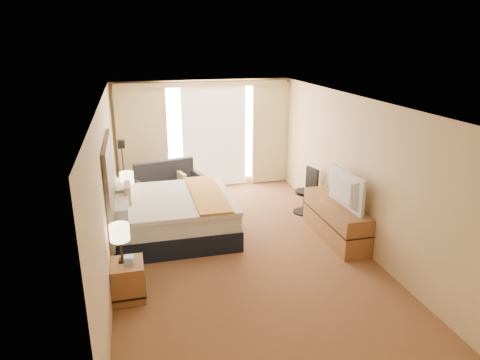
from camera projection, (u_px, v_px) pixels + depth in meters
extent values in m
cube|color=#5C1E1A|center=(239.00, 249.00, 7.53)|extent=(4.20, 7.00, 0.02)
cube|color=white|center=(238.00, 100.00, 6.71)|extent=(4.20, 7.00, 0.02)
cube|color=#D6B282|center=(203.00, 135.00, 10.34)|extent=(4.20, 0.02, 2.60)
cube|color=#D6B282|center=(331.00, 295.00, 3.90)|extent=(4.20, 0.02, 2.60)
cube|color=#D6B282|center=(107.00, 189.00, 6.63)|extent=(0.02, 7.00, 2.60)
cube|color=#D6B282|center=(353.00, 170.00, 7.61)|extent=(0.02, 7.00, 2.60)
cube|color=black|center=(111.00, 186.00, 6.83)|extent=(0.06, 1.85, 1.50)
cube|color=olive|center=(128.00, 280.00, 6.04)|extent=(0.45, 0.52, 0.55)
cube|color=olive|center=(128.00, 213.00, 8.34)|extent=(0.45, 0.52, 0.55)
cube|color=olive|center=(335.00, 220.00, 7.84)|extent=(0.50, 1.80, 0.70)
cube|color=white|center=(214.00, 134.00, 10.36)|extent=(2.30, 0.02, 2.30)
cube|color=beige|center=(143.00, 140.00, 9.90)|extent=(1.15, 0.09, 2.50)
cube|color=beige|center=(270.00, 133.00, 10.62)|extent=(0.90, 0.09, 2.50)
cube|color=white|center=(214.00, 136.00, 10.34)|extent=(1.55, 0.04, 2.50)
cube|color=#D6B282|center=(203.00, 84.00, 9.80)|extent=(4.00, 0.16, 0.12)
cube|color=black|center=(173.00, 226.00, 8.01)|extent=(2.21, 2.00, 0.37)
cube|color=silver|center=(172.00, 209.00, 7.90)|extent=(2.16, 1.95, 0.32)
cube|color=silver|center=(176.00, 199.00, 7.86)|extent=(2.02, 2.02, 0.07)
cube|color=orange|center=(207.00, 194.00, 7.98)|extent=(0.58, 2.02, 0.04)
cube|color=silver|center=(119.00, 207.00, 7.14)|extent=(0.29, 0.82, 0.19)
cube|color=silver|center=(120.00, 188.00, 8.03)|extent=(0.29, 0.82, 0.19)
cube|color=beige|center=(128.00, 194.00, 7.61)|extent=(0.11, 0.44, 0.38)
cube|color=#50161B|center=(171.00, 198.00, 9.52)|extent=(1.65, 1.17, 0.26)
cube|color=#2B2A2F|center=(171.00, 190.00, 9.41)|extent=(1.50, 0.99, 0.17)
cube|color=#2B2A2F|center=(164.00, 173.00, 9.62)|extent=(1.36, 0.52, 0.58)
cube|color=#2B2A2F|center=(140.00, 193.00, 9.11)|extent=(0.32, 0.79, 0.48)
cube|color=#2B2A2F|center=(198.00, 183.00, 9.77)|extent=(0.32, 0.79, 0.48)
cube|color=beige|center=(182.00, 180.00, 9.48)|extent=(0.18, 0.38, 0.34)
cube|color=black|center=(127.00, 210.00, 9.20)|extent=(0.20, 0.20, 0.02)
cylinder|color=black|center=(124.00, 179.00, 8.98)|extent=(0.02, 0.02, 1.37)
cube|color=black|center=(121.00, 144.00, 8.74)|extent=(0.14, 0.14, 0.16)
cylinder|color=black|center=(304.00, 212.00, 9.09)|extent=(0.47, 0.47, 0.03)
cylinder|color=black|center=(304.00, 202.00, 9.01)|extent=(0.06, 0.06, 0.42)
cylinder|color=black|center=(305.00, 192.00, 8.95)|extent=(0.41, 0.41, 0.07)
cube|color=black|center=(312.00, 179.00, 8.94)|extent=(0.14, 0.37, 0.47)
cube|color=black|center=(122.00, 261.00, 5.97)|extent=(0.10, 0.10, 0.04)
cylinder|color=black|center=(121.00, 249.00, 5.91)|extent=(0.03, 0.03, 0.34)
cylinder|color=#FFEDBF|center=(119.00, 232.00, 5.84)|extent=(0.27, 0.27, 0.23)
cube|color=black|center=(128.00, 198.00, 8.28)|extent=(0.09, 0.09, 0.04)
cylinder|color=black|center=(128.00, 190.00, 8.23)|extent=(0.03, 0.03, 0.33)
cylinder|color=#FFEDBF|center=(127.00, 178.00, 8.15)|extent=(0.26, 0.26, 0.23)
cube|color=#96BAE9|center=(130.00, 260.00, 5.91)|extent=(0.16, 0.16, 0.12)
cube|color=black|center=(127.00, 198.00, 8.26)|extent=(0.22, 0.18, 0.08)
imported|color=black|center=(341.00, 190.00, 7.43)|extent=(0.18, 1.12, 0.64)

